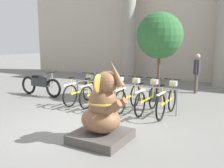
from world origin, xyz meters
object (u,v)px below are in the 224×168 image
object	(u,v)px
bicycle_4	(147,99)
bicycle_5	(167,101)
potted_tree	(160,38)
elephant_statue	(103,114)
motorcycle	(41,84)
bicycle_3	(129,97)
person_pedestrian	(197,70)
bicycle_1	(96,93)
bicycle_2	(112,95)
bicycle_0	(81,91)

from	to	relation	value
bicycle_4	bicycle_5	bearing A→B (deg)	-1.36
bicycle_4	potted_tree	xyz separation A→B (m)	(-0.26, 1.65, 1.77)
bicycle_4	bicycle_5	world-z (taller)	same
bicycle_4	elephant_statue	xyz separation A→B (m)	(-0.01, -2.47, 0.17)
bicycle_5	motorcycle	world-z (taller)	bicycle_5
motorcycle	bicycle_4	bearing A→B (deg)	-1.56
bicycle_3	person_pedestrian	size ratio (longest dim) A/B	1.11
bicycle_4	elephant_statue	bearing A→B (deg)	-90.30
bicycle_5	bicycle_1	bearing A→B (deg)	-179.77
bicycle_1	bicycle_4	world-z (taller)	same
bicycle_3	person_pedestrian	bearing A→B (deg)	71.11
bicycle_1	bicycle_2	distance (m)	0.59
bicycle_1	elephant_statue	size ratio (longest dim) A/B	1.01
bicycle_0	bicycle_3	distance (m)	1.78
elephant_statue	person_pedestrian	distance (m)	6.14
potted_tree	person_pedestrian	bearing A→B (deg)	65.11
bicycle_5	motorcycle	distance (m)	5.00
bicycle_3	bicycle_5	distance (m)	1.19
bicycle_4	elephant_statue	world-z (taller)	elephant_statue
bicycle_5	person_pedestrian	bearing A→B (deg)	88.97
bicycle_1	bicycle_2	world-z (taller)	same
bicycle_2	person_pedestrian	size ratio (longest dim) A/B	1.11
bicycle_1	bicycle_4	xyz separation A→B (m)	(1.78, 0.02, 0.00)
bicycle_2	bicycle_4	size ratio (longest dim) A/B	1.00
bicycle_1	person_pedestrian	distance (m)	4.42
bicycle_0	potted_tree	size ratio (longest dim) A/B	0.58
bicycle_3	potted_tree	distance (m)	2.47
bicycle_1	bicycle_5	bearing A→B (deg)	0.23
bicycle_0	person_pedestrian	size ratio (longest dim) A/B	1.11
motorcycle	potted_tree	world-z (taller)	potted_tree
bicycle_1	bicycle_2	xyz separation A→B (m)	(0.59, -0.01, 0.00)
bicycle_4	person_pedestrian	size ratio (longest dim) A/B	1.11
bicycle_2	bicycle_0	bearing A→B (deg)	-178.28
bicycle_5	potted_tree	size ratio (longest dim) A/B	0.58
bicycle_5	motorcycle	bearing A→B (deg)	178.46
bicycle_1	bicycle_5	world-z (taller)	same
bicycle_0	elephant_statue	size ratio (longest dim) A/B	1.01
bicycle_3	motorcycle	world-z (taller)	bicycle_3
bicycle_0	person_pedestrian	bearing A→B (deg)	50.64
bicycle_3	bicycle_0	bearing A→B (deg)	-178.82
bicycle_2	motorcycle	size ratio (longest dim) A/B	0.87
bicycle_1	bicycle_5	xyz separation A→B (m)	(2.37, 0.01, 0.00)
bicycle_2	motorcycle	distance (m)	3.22
bicycle_4	potted_tree	bearing A→B (deg)	98.81
bicycle_1	bicycle_3	xyz separation A→B (m)	(1.19, -0.01, 0.00)
potted_tree	elephant_statue	bearing A→B (deg)	-86.63
bicycle_0	bicycle_2	size ratio (longest dim) A/B	1.00
bicycle_3	motorcycle	distance (m)	3.82
bicycle_3	motorcycle	xyz separation A→B (m)	(-3.81, 0.16, 0.05)
bicycle_1	potted_tree	world-z (taller)	potted_tree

